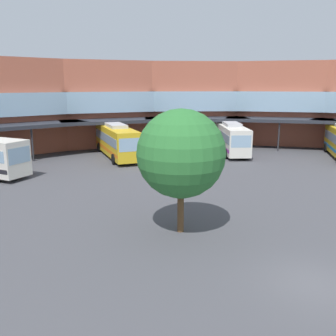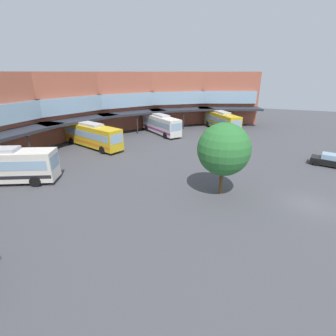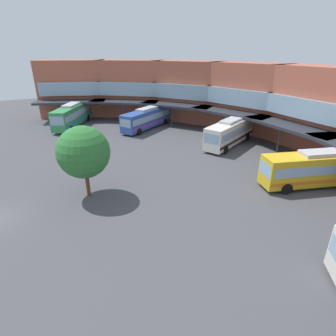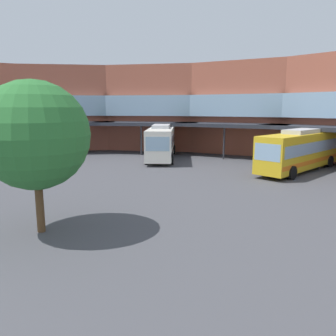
# 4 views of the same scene
# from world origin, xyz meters

# --- Properties ---
(ground_plane) EXTENTS (128.33, 128.33, 0.00)m
(ground_plane) POSITION_xyz_m (0.00, 0.00, 0.00)
(ground_plane) COLOR #47474C
(station_building) EXTENTS (83.70, 37.29, 10.99)m
(station_building) POSITION_xyz_m (0.00, 27.95, 5.53)
(station_building) COLOR #AD5942
(station_building) RESTS_ON ground
(bus_3) EXTENTS (8.12, 9.67, 3.64)m
(bus_3) POSITION_xyz_m (20.10, 22.47, 1.84)
(bus_3) COLOR silver
(bus_3) RESTS_ON ground
(bus_4) EXTENTS (5.95, 11.82, 3.75)m
(bus_4) POSITION_xyz_m (8.21, 29.01, 1.90)
(bus_4) COLOR gold
(bus_4) RESTS_ON ground
(plaza_tree) EXTENTS (4.82, 4.82, 6.84)m
(plaza_tree) POSITION_xyz_m (-0.57, 7.75, 4.43)
(plaza_tree) COLOR brown
(plaza_tree) RESTS_ON ground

